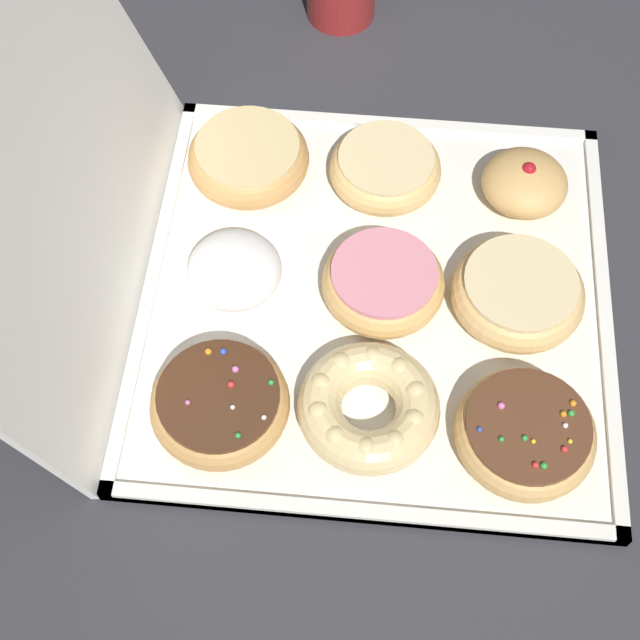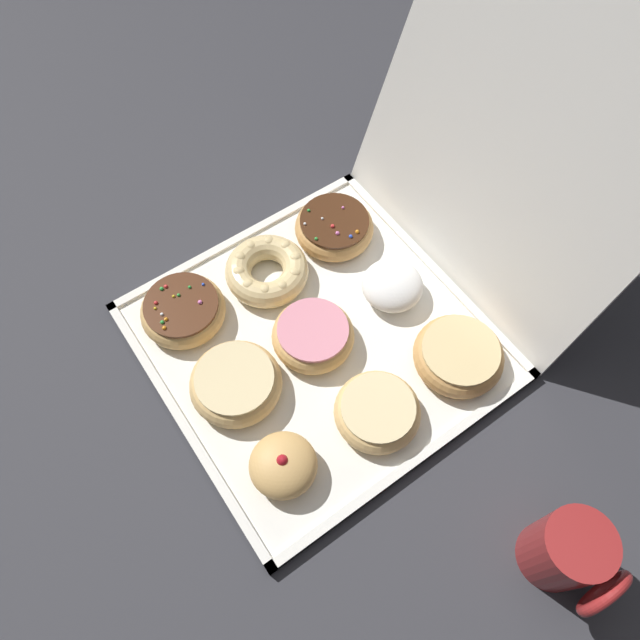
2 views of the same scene
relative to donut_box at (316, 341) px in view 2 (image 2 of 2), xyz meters
name	(u,v)px [view 2 (image 2 of 2)]	position (x,y,z in m)	size (l,w,h in m)	color
ground_plane	(316,343)	(0.00, 0.00, -0.01)	(3.00, 3.00, 0.00)	#333338
donut_box	(316,341)	(0.00, 0.00, 0.00)	(0.43, 0.43, 0.01)	white
box_lid_open	(505,150)	(0.00, 0.28, 0.20)	(0.43, 0.42, 0.01)	white
sprinkle_donut_0	(183,310)	(-0.13, -0.13, 0.02)	(0.12, 0.12, 0.04)	tan
glazed_ring_donut_1	(235,381)	(0.00, -0.13, 0.03)	(0.12, 0.12, 0.04)	#E5B770
jelly_filled_donut_2	(283,465)	(0.12, -0.13, 0.03)	(0.08, 0.08, 0.05)	tan
cruller_donut_3	(268,270)	(-0.12, 0.00, 0.02)	(0.12, 0.12, 0.04)	#EACC8C
pink_frosted_donut_4	(313,335)	(0.00, -0.01, 0.02)	(0.11, 0.11, 0.04)	tan
glazed_ring_donut_5	(378,411)	(0.13, 0.00, 0.02)	(0.11, 0.11, 0.04)	#E5B770
sprinkle_donut_6	(334,227)	(-0.13, 0.12, 0.02)	(0.12, 0.12, 0.04)	tan
powdered_filled_donut_7	(393,286)	(0.00, 0.13, 0.03)	(0.09, 0.09, 0.04)	white
glazed_ring_donut_8	(459,355)	(0.13, 0.13, 0.02)	(0.12, 0.12, 0.04)	tan
coffee_mug	(569,553)	(0.39, 0.06, 0.05)	(0.10, 0.08, 0.10)	maroon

